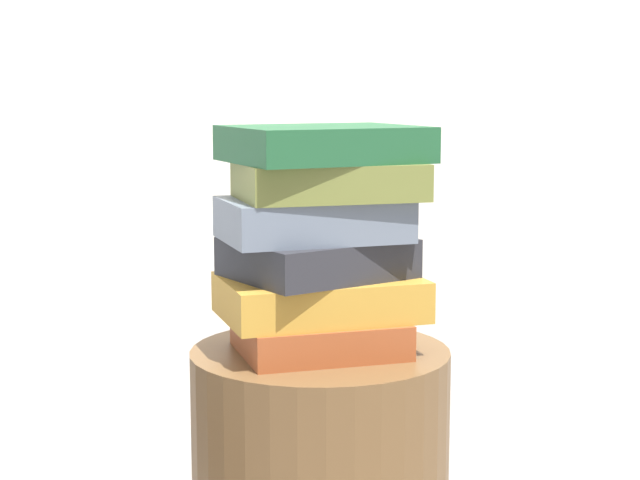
% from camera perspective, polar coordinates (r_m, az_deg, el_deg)
% --- Properties ---
extents(book_rust, '(0.25, 0.21, 0.05)m').
position_cam_1_polar(book_rust, '(1.49, -0.02, -5.30)').
color(book_rust, '#994723').
rests_on(book_rust, side_table).
extents(book_ochre, '(0.30, 0.22, 0.06)m').
position_cam_1_polar(book_ochre, '(1.49, -0.10, -3.19)').
color(book_ochre, '#B7842D').
rests_on(book_ochre, book_rust).
extents(book_charcoal, '(0.26, 0.23, 0.06)m').
position_cam_1_polar(book_charcoal, '(1.49, -0.11, -0.96)').
color(book_charcoal, '#28282D').
rests_on(book_charcoal, book_ochre).
extents(book_slate, '(0.27, 0.20, 0.06)m').
position_cam_1_polar(book_slate, '(1.47, -0.38, 1.16)').
color(book_slate, slate).
rests_on(book_slate, book_charcoal).
extents(book_olive, '(0.27, 0.21, 0.05)m').
position_cam_1_polar(book_olive, '(1.46, 0.49, 3.31)').
color(book_olive, olive).
rests_on(book_olive, book_slate).
extents(book_forest, '(0.26, 0.21, 0.05)m').
position_cam_1_polar(book_forest, '(1.47, 0.21, 5.35)').
color(book_forest, '#1E512D').
rests_on(book_forest, book_olive).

